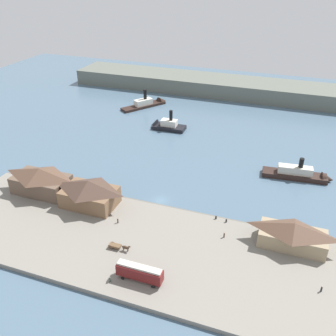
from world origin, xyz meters
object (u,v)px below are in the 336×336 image
(ferry_moored_west, at_px, (149,103))
(ferry_departing_north, at_px, (302,175))
(mooring_post_center_west, at_px, (216,217))
(ferry_outer_harbor, at_px, (165,125))
(pedestrian_walking_west, at_px, (118,221))
(pedestrian_at_waters_edge, at_px, (110,280))
(horse_cart, at_px, (119,246))
(ferry_shed_east_terminal, at_px, (293,234))
(ferry_shed_customs_shed, at_px, (41,180))
(mooring_post_west, at_px, (226,221))
(street_tram, at_px, (140,272))
(ferry_shed_west_terminal, at_px, (89,193))
(pedestrian_near_west_shed, at_px, (224,235))
(pedestrian_standing_center, at_px, (321,289))

(ferry_moored_west, distance_m, ferry_departing_north, 90.53)
(mooring_post_center_west, distance_m, ferry_outer_harbor, 68.52)
(pedestrian_walking_west, xyz_separation_m, ferry_moored_west, (-29.40, 93.47, -0.57))
(pedestrian_walking_west, relative_size, pedestrian_at_waters_edge, 1.04)
(horse_cart, bearing_deg, ferry_shed_east_terminal, 22.00)
(horse_cart, height_order, pedestrian_walking_west, horse_cart)
(pedestrian_walking_west, bearing_deg, ferry_departing_north, 43.63)
(pedestrian_at_waters_edge, distance_m, ferry_departing_north, 75.48)
(ferry_shed_east_terminal, height_order, ferry_departing_north, ferry_shed_east_terminal)
(ferry_shed_customs_shed, relative_size, mooring_post_west, 19.56)
(horse_cart, relative_size, pedestrian_walking_west, 3.80)
(pedestrian_at_waters_edge, bearing_deg, street_tram, 24.79)
(ferry_shed_east_terminal, distance_m, ferry_outer_harbor, 84.62)
(street_tram, relative_size, mooring_post_west, 12.04)
(ferry_shed_east_terminal, xyz_separation_m, street_tram, (-31.57, -24.22, -1.03))
(ferry_shed_east_terminal, relative_size, mooring_post_center_west, 18.78)
(ferry_shed_west_terminal, distance_m, pedestrian_at_waters_edge, 32.47)
(pedestrian_near_west_shed, relative_size, ferry_departing_north, 0.07)
(ferry_shed_east_terminal, bearing_deg, horse_cart, -158.00)
(pedestrian_standing_center, relative_size, pedestrian_near_west_shed, 0.98)
(ferry_shed_west_terminal, distance_m, horse_cart, 22.66)
(ferry_shed_west_terminal, relative_size, mooring_post_west, 17.75)
(pedestrian_standing_center, xyz_separation_m, ferry_moored_west, (-82.61, 100.32, -0.56))
(pedestrian_near_west_shed, bearing_deg, ferry_departing_north, 66.45)
(mooring_post_west, bearing_deg, mooring_post_center_west, 170.66)
(street_tram, bearing_deg, horse_cart, 139.95)
(horse_cart, xyz_separation_m, ferry_outer_harbor, (-16.68, 78.51, -0.66))
(ferry_shed_east_terminal, height_order, ferry_outer_harbor, ferry_outer_harbor)
(mooring_post_west, bearing_deg, pedestrian_standing_center, -34.85)
(mooring_post_west, xyz_separation_m, ferry_moored_west, (-57.63, 82.93, -0.31))
(street_tram, distance_m, mooring_post_center_west, 30.51)
(pedestrian_near_west_shed, xyz_separation_m, ferry_outer_harbor, (-40.66, 64.92, -0.45))
(pedestrian_standing_center, height_order, ferry_departing_north, ferry_departing_north)
(street_tram, height_order, mooring_post_west, street_tram)
(ferry_shed_west_terminal, distance_m, mooring_post_west, 40.44)
(pedestrian_standing_center, bearing_deg, mooring_post_center_west, 147.44)
(ferry_shed_east_terminal, xyz_separation_m, pedestrian_at_waters_edge, (-37.72, -27.06, -2.80))
(ferry_shed_east_terminal, distance_m, ferry_moored_west, 114.83)
(pedestrian_near_west_shed, distance_m, pedestrian_at_waters_edge, 31.97)
(horse_cart, relative_size, mooring_post_center_west, 6.61)
(pedestrian_near_west_shed, bearing_deg, ferry_outer_harbor, 122.06)
(ferry_shed_east_terminal, relative_size, ferry_outer_harbor, 1.09)
(ferry_shed_customs_shed, xyz_separation_m, mooring_post_center_west, (54.57, 4.70, -3.74))
(ferry_outer_harbor, relative_size, ferry_moored_west, 0.65)
(ferry_shed_east_terminal, distance_m, pedestrian_at_waters_edge, 46.50)
(pedestrian_at_waters_edge, xyz_separation_m, mooring_post_center_west, (17.02, 31.27, -0.24))
(pedestrian_near_west_shed, bearing_deg, pedestrian_at_waters_edge, -130.87)
(mooring_post_west, xyz_separation_m, ferry_departing_north, (18.58, 34.07, -0.14))
(pedestrian_standing_center, height_order, ferry_outer_harbor, ferry_outer_harbor)
(ferry_outer_harbor, height_order, ferry_moored_west, ferry_moored_west)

